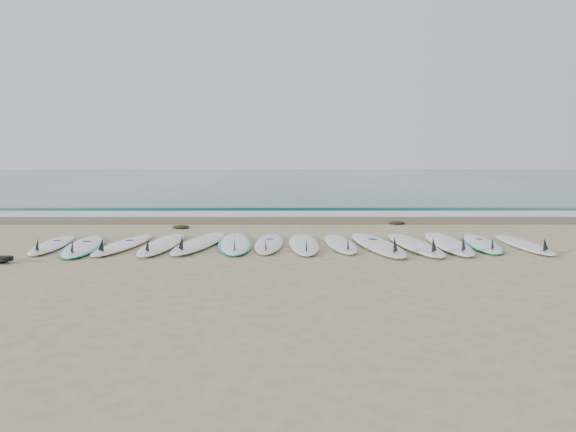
{
  "coord_description": "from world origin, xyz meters",
  "views": [
    {
      "loc": [
        -0.04,
        -9.83,
        1.58
      ],
      "look_at": [
        0.01,
        1.37,
        0.4
      ],
      "focal_mm": 35.0,
      "sensor_mm": 36.0,
      "label": 1
    }
  ],
  "objects": [
    {
      "name": "surfboard_9",
      "position": [
        1.58,
        -0.14,
        0.06
      ],
      "size": [
        0.91,
        2.91,
        0.37
      ],
      "rotation": [
        0.0,
        0.0,
        0.11
      ],
      "color": "silver",
      "rests_on": "ground"
    },
    {
      "name": "surfboard_8",
      "position": [
        0.94,
        0.03,
        0.05
      ],
      "size": [
        0.59,
        2.32,
        0.29
      ],
      "rotation": [
        0.0,
        0.0,
        0.05
      ],
      "color": "white",
      "rests_on": "ground"
    },
    {
      "name": "ocean",
      "position": [
        0.0,
        32.5,
        0.01
      ],
      "size": [
        120.0,
        55.0,
        0.03
      ],
      "primitive_type": "cube",
      "color": "#205F5E",
      "rests_on": "ground"
    },
    {
      "name": "surfboard_7",
      "position": [
        0.29,
        -0.03,
        0.06
      ],
      "size": [
        0.56,
        2.52,
        0.32
      ],
      "rotation": [
        0.0,
        0.0,
        0.01
      ],
      "color": "white",
      "rests_on": "ground"
    },
    {
      "name": "surfboard_11",
      "position": [
        2.86,
        -0.0,
        0.06
      ],
      "size": [
        0.72,
        2.82,
        0.36
      ],
      "rotation": [
        0.0,
        0.0,
        -0.05
      ],
      "color": "white",
      "rests_on": "ground"
    },
    {
      "name": "surfboard_10",
      "position": [
        2.23,
        -0.13,
        0.06
      ],
      "size": [
        0.78,
        2.79,
        0.35
      ],
      "rotation": [
        0.0,
        0.0,
        0.08
      ],
      "color": "white",
      "rests_on": "ground"
    },
    {
      "name": "wave_crest",
      "position": [
        0.0,
        7.0,
        0.05
      ],
      "size": [
        120.0,
        1.0,
        0.1
      ],
      "primitive_type": "cube",
      "color": "#205F5E",
      "rests_on": "ground"
    },
    {
      "name": "ground",
      "position": [
        0.0,
        0.0,
        0.0
      ],
      "size": [
        120.0,
        120.0,
        0.0
      ],
      "primitive_type": "plane",
      "color": "tan"
    },
    {
      "name": "surfboard_6",
      "position": [
        -0.33,
        0.05,
        0.05
      ],
      "size": [
        0.58,
        2.4,
        0.3
      ],
      "rotation": [
        0.0,
        0.0,
        -0.04
      ],
      "color": "silver",
      "rests_on": "ground"
    },
    {
      "name": "surfboard_13",
      "position": [
        4.17,
        -0.1,
        0.05
      ],
      "size": [
        0.51,
        2.35,
        0.3
      ],
      "rotation": [
        0.0,
        0.0,
        -0.01
      ],
      "color": "white",
      "rests_on": "ground"
    },
    {
      "name": "surfboard_4",
      "position": [
        -1.58,
        0.08,
        0.06
      ],
      "size": [
        0.99,
        2.81,
        0.35
      ],
      "rotation": [
        0.0,
        0.0,
        -0.15
      ],
      "color": "white",
      "rests_on": "ground"
    },
    {
      "name": "surfboard_0",
      "position": [
        -4.15,
        -0.08,
        0.05
      ],
      "size": [
        0.75,
        2.36,
        0.3
      ],
      "rotation": [
        0.0,
        0.0,
        0.12
      ],
      "color": "white",
      "rests_on": "ground"
    },
    {
      "name": "seaweed_near",
      "position": [
        -2.36,
        2.52,
        0.04
      ],
      "size": [
        0.39,
        0.3,
        0.08
      ],
      "primitive_type": "ellipsoid",
      "color": "black",
      "rests_on": "ground"
    },
    {
      "name": "surfboard_3",
      "position": [
        -2.22,
        -0.08,
        0.06
      ],
      "size": [
        0.63,
        2.65,
        0.34
      ],
      "rotation": [
        0.0,
        0.0,
        -0.03
      ],
      "color": "white",
      "rests_on": "ground"
    },
    {
      "name": "wet_sand_band",
      "position": [
        0.0,
        4.1,
        0.01
      ],
      "size": [
        120.0,
        1.8,
        0.01
      ],
      "primitive_type": "cube",
      "color": "brown",
      "rests_on": "ground"
    },
    {
      "name": "foam_band",
      "position": [
        0.0,
        5.5,
        0.02
      ],
      "size": [
        120.0,
        1.4,
        0.04
      ],
      "primitive_type": "cube",
      "color": "silver",
      "rests_on": "ground"
    },
    {
      "name": "surfboard_1",
      "position": [
        -3.54,
        -0.21,
        0.05
      ],
      "size": [
        1.0,
        2.58,
        0.32
      ],
      "rotation": [
        0.0,
        0.0,
        0.16
      ],
      "color": "white",
      "rests_on": "ground"
    },
    {
      "name": "seaweed_far",
      "position": [
        2.58,
        3.26,
        0.04
      ],
      "size": [
        0.39,
        0.3,
        0.08
      ],
      "primitive_type": "ellipsoid",
      "color": "black",
      "rests_on": "ground"
    },
    {
      "name": "surfboard_2",
      "position": [
        -2.89,
        -0.11,
        0.05
      ],
      "size": [
        0.78,
        2.51,
        0.32
      ],
      "rotation": [
        0.0,
        0.0,
        -0.11
      ],
      "color": "white",
      "rests_on": "ground"
    },
    {
      "name": "surfboard_5",
      "position": [
        -0.94,
        0.07,
        0.05
      ],
      "size": [
        0.82,
        2.59,
        0.32
      ],
      "rotation": [
        0.0,
        0.0,
        0.08
      ],
      "color": "white",
      "rests_on": "ground"
    },
    {
      "name": "surfboard_12",
      "position": [
        3.48,
        0.09,
        0.04
      ],
      "size": [
        0.89,
        2.42,
        0.3
      ],
      "rotation": [
        0.0,
        0.0,
        -0.14
      ],
      "color": "white",
      "rests_on": "ground"
    }
  ]
}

